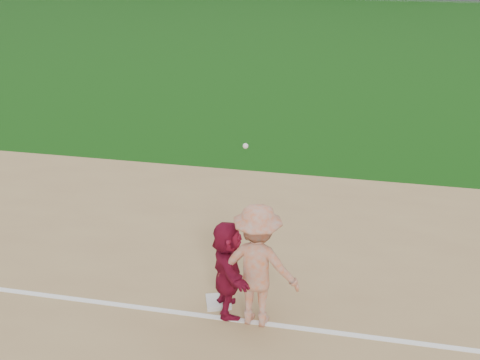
# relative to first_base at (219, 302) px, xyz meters

# --- Properties ---
(ground) EXTENTS (160.00, 160.00, 0.00)m
(ground) POSITION_rel_first_base_xyz_m (-0.07, 0.45, -0.06)
(ground) COLOR #11420C
(ground) RESTS_ON ground
(foul_line) EXTENTS (60.00, 0.10, 0.01)m
(foul_line) POSITION_rel_first_base_xyz_m (-0.07, -0.35, -0.04)
(foul_line) COLOR white
(foul_line) RESTS_ON infield_dirt
(first_base) EXTENTS (0.48, 0.48, 0.08)m
(first_base) POSITION_rel_first_base_xyz_m (0.00, 0.00, 0.00)
(first_base) COLOR silver
(first_base) RESTS_ON infield_dirt
(base_runner) EXTENTS (0.93, 1.48, 1.52)m
(base_runner) POSITION_rel_first_base_xyz_m (0.19, -0.15, 0.72)
(base_runner) COLOR maroon
(base_runner) RESTS_ON infield_dirt
(first_base_play) EXTENTS (1.27, 0.96, 2.61)m
(first_base_play) POSITION_rel_first_base_xyz_m (0.66, -0.28, 0.91)
(first_base_play) COLOR #A3A3A6
(first_base_play) RESTS_ON infield_dirt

